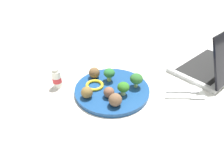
# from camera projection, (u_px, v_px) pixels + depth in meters

# --- Properties ---
(ground_plane) EXTENTS (4.00, 4.00, 0.00)m
(ground_plane) POSITION_uv_depth(u_px,v_px,m) (112.00, 92.00, 0.78)
(ground_plane) COLOR beige
(plate) EXTENTS (0.28, 0.28, 0.02)m
(plate) POSITION_uv_depth(u_px,v_px,m) (112.00, 90.00, 0.78)
(plate) COLOR navy
(plate) RESTS_ON ground_plane
(broccoli_floret_near_rim) EXTENTS (0.05, 0.05, 0.06)m
(broccoli_floret_near_rim) POSITION_uv_depth(u_px,v_px,m) (136.00, 79.00, 0.76)
(broccoli_floret_near_rim) COLOR #AAC46F
(broccoli_floret_near_rim) RESTS_ON plate
(broccoli_floret_mid_right) EXTENTS (0.04, 0.04, 0.05)m
(broccoli_floret_mid_right) POSITION_uv_depth(u_px,v_px,m) (109.00, 73.00, 0.80)
(broccoli_floret_mid_right) COLOR #ABCE6B
(broccoli_floret_mid_right) RESTS_ON plate
(broccoli_floret_back_left) EXTENTS (0.04, 0.04, 0.05)m
(broccoli_floret_back_left) POSITION_uv_depth(u_px,v_px,m) (123.00, 87.00, 0.73)
(broccoli_floret_back_left) COLOR #A4C877
(broccoli_floret_back_left) RESTS_ON plate
(meatball_center) EXTENTS (0.04, 0.04, 0.04)m
(meatball_center) POSITION_uv_depth(u_px,v_px,m) (94.00, 73.00, 0.82)
(meatball_center) COLOR brown
(meatball_center) RESTS_ON plate
(meatball_front_left) EXTENTS (0.04, 0.04, 0.04)m
(meatball_front_left) POSITION_uv_depth(u_px,v_px,m) (87.00, 92.00, 0.72)
(meatball_front_left) COLOR brown
(meatball_front_left) RESTS_ON plate
(meatball_back_left) EXTENTS (0.05, 0.05, 0.05)m
(meatball_back_left) POSITION_uv_depth(u_px,v_px,m) (115.00, 100.00, 0.69)
(meatball_back_left) COLOR brown
(meatball_back_left) RESTS_ON plate
(meatball_far_rim) EXTENTS (0.04, 0.04, 0.04)m
(meatball_far_rim) POSITION_uv_depth(u_px,v_px,m) (109.00, 92.00, 0.72)
(meatball_far_rim) COLOR brown
(meatball_far_rim) RESTS_ON plate
(pepper_ring_near_rim) EXTENTS (0.10, 0.10, 0.01)m
(pepper_ring_near_rim) POSITION_uv_depth(u_px,v_px,m) (95.00, 85.00, 0.78)
(pepper_ring_near_rim) COLOR yellow
(pepper_ring_near_rim) RESTS_ON plate
(napkin) EXTENTS (0.17, 0.12, 0.01)m
(napkin) POSITION_uv_depth(u_px,v_px,m) (183.00, 95.00, 0.76)
(napkin) COLOR white
(napkin) RESTS_ON ground_plane
(fork) EXTENTS (0.12, 0.02, 0.01)m
(fork) POSITION_uv_depth(u_px,v_px,m) (184.00, 91.00, 0.77)
(fork) COLOR silver
(fork) RESTS_ON napkin
(knife) EXTENTS (0.15, 0.02, 0.01)m
(knife) POSITION_uv_depth(u_px,v_px,m) (187.00, 97.00, 0.75)
(knife) COLOR white
(knife) RESTS_ON napkin
(yogurt_bottle) EXTENTS (0.04, 0.04, 0.08)m
(yogurt_bottle) POSITION_uv_depth(u_px,v_px,m) (57.00, 79.00, 0.79)
(yogurt_bottle) COLOR white
(yogurt_bottle) RESTS_ON ground_plane
(laptop) EXTENTS (0.39, 0.38, 0.21)m
(laptop) POSITION_uv_depth(u_px,v_px,m) (215.00, 63.00, 0.88)
(laptop) COLOR silver
(laptop) RESTS_ON ground_plane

